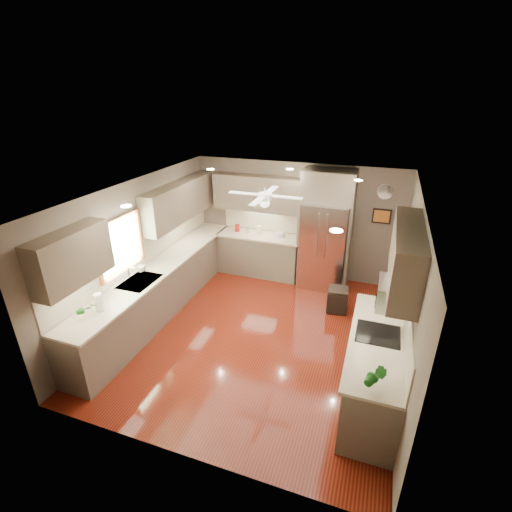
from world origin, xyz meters
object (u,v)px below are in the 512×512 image
Objects in this scene: potted_plant_right at (376,377)px; paper_towel at (99,302)px; canister_b at (248,230)px; stool at (337,300)px; refrigerator at (325,232)px; canister_c at (259,230)px; potted_plant_left at (87,308)px; microwave at (394,295)px; canister_a at (237,228)px; bowl at (280,236)px; soap_bottle at (142,268)px.

potted_plant_right is 1.04× the size of paper_towel.
canister_b is 0.28× the size of stool.
stool is (0.48, -0.97, -0.95)m from refrigerator.
potted_plant_left is (-1.19, -3.89, 0.07)m from canister_c.
refrigerator is 3.03m from microwave.
potted_plant_right is at bearing -56.02° from canister_c.
canister_a is 3.94m from potted_plant_left.
potted_plant_right is 0.66× the size of stool.
paper_towel reaches higher than canister_b.
canister_b is at bearing 126.63° from potted_plant_right.
canister_b is at bearing 177.34° from bowl.
paper_towel is (-3.84, 0.26, -0.01)m from potted_plant_right.
potted_plant_left is at bearing -99.97° from canister_a.
refrigerator is 1.44m from stool.
canister_a is 1.29× the size of canister_b.
microwave is 1.91× the size of paper_towel.
microwave is (3.97, 1.10, 0.38)m from potted_plant_left.
microwave is at bearing -63.94° from stool.
bowl is at bearing -6.89° from canister_c.
potted_plant_right is at bearing -20.69° from soap_bottle.
potted_plant_right is (3.86, -0.06, -0.00)m from potted_plant_left.
microwave is (2.78, -2.79, 0.45)m from canister_c.
potted_plant_right is (3.98, -1.50, 0.06)m from soap_bottle.
soap_bottle is (-0.80, -2.44, 0.01)m from canister_a.
refrigerator is at bearing 116.09° from microwave.
potted_plant_left is 4.19m from bowl.
stool is at bearing 116.06° from microwave.
paper_towel is at bearing -107.61° from canister_c.
canister_b is at bearing 177.91° from refrigerator.
refrigerator is (-1.21, 3.87, 0.10)m from potted_plant_right.
soap_bottle is (-1.05, -2.43, 0.02)m from canister_b.
canister_a reaches higher than canister_b.
bowl is 0.99m from refrigerator.
soap_bottle is 4.25m from potted_plant_right.
potted_plant_left is at bearing -85.38° from soap_bottle.
bowl is 0.41× the size of microwave.
microwave reaches higher than stool.
stool is at bearing -25.30° from canister_b.
potted_plant_right is at bearing -60.79° from bowl.
bowl is (0.49, -0.06, -0.06)m from canister_c.
soap_bottle is at bearing 175.27° from microwave.
stool is at bearing -63.85° from refrigerator.
potted_plant_left is 1.03× the size of potted_plant_right.
canister_a is 0.73× the size of bowl.
canister_a is at bearing 156.95° from stool.
stool is (1.44, -1.00, -0.73)m from bowl.
bowl is 0.09× the size of refrigerator.
potted_plant_left is 0.13× the size of refrigerator.
microwave is (0.11, 1.16, 0.39)m from potted_plant_right.
canister_a is at bearing 139.87° from microwave.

